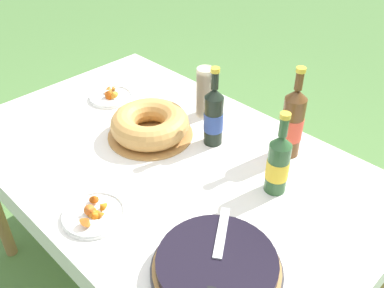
{
  "coord_description": "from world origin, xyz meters",
  "views": [
    {
      "loc": [
        0.95,
        -0.81,
        1.75
      ],
      "look_at": [
        0.07,
        0.07,
        0.84
      ],
      "focal_mm": 40.0,
      "sensor_mm": 36.0,
      "label": 1
    }
  ],
  "objects_px": {
    "serving_knife": "(216,267)",
    "cider_bottle_green": "(278,163)",
    "cup_stack": "(205,92)",
    "berry_tart": "(217,267)",
    "bundt_cake": "(150,125)",
    "juice_bottle_red": "(214,116)",
    "snack_plate_left": "(111,96)",
    "snack_plate_near": "(94,214)",
    "cider_bottle_amber": "(292,123)"
  },
  "relations": [
    {
      "from": "serving_knife",
      "to": "cider_bottle_green",
      "type": "xyz_separation_m",
      "value": [
        -0.11,
        0.41,
        0.05
      ]
    },
    {
      "from": "serving_knife",
      "to": "cup_stack",
      "type": "bearing_deg",
      "value": 11.17
    },
    {
      "from": "berry_tart",
      "to": "bundt_cake",
      "type": "height_order",
      "value": "bundt_cake"
    },
    {
      "from": "bundt_cake",
      "to": "juice_bottle_red",
      "type": "bearing_deg",
      "value": 34.38
    },
    {
      "from": "juice_bottle_red",
      "to": "snack_plate_left",
      "type": "xyz_separation_m",
      "value": [
        -0.55,
        -0.08,
        -0.11
      ]
    },
    {
      "from": "serving_knife",
      "to": "juice_bottle_red",
      "type": "xyz_separation_m",
      "value": [
        -0.44,
        0.47,
        0.06
      ]
    },
    {
      "from": "serving_knife",
      "to": "snack_plate_near",
      "type": "xyz_separation_m",
      "value": [
        -0.43,
        -0.09,
        -0.05
      ]
    },
    {
      "from": "serving_knife",
      "to": "snack_plate_left",
      "type": "height_order",
      "value": "serving_knife"
    },
    {
      "from": "berry_tart",
      "to": "cider_bottle_green",
      "type": "height_order",
      "value": "cider_bottle_green"
    },
    {
      "from": "berry_tart",
      "to": "cup_stack",
      "type": "relative_size",
      "value": 1.68
    },
    {
      "from": "juice_bottle_red",
      "to": "cup_stack",
      "type": "bearing_deg",
      "value": 142.47
    },
    {
      "from": "serving_knife",
      "to": "bundt_cake",
      "type": "bearing_deg",
      "value": 28.87
    },
    {
      "from": "bundt_cake",
      "to": "berry_tart",
      "type": "bearing_deg",
      "value": -25.72
    },
    {
      "from": "berry_tart",
      "to": "cider_bottle_green",
      "type": "bearing_deg",
      "value": 103.06
    },
    {
      "from": "cup_stack",
      "to": "cider_bottle_amber",
      "type": "height_order",
      "value": "cider_bottle_amber"
    },
    {
      "from": "berry_tart",
      "to": "juice_bottle_red",
      "type": "relative_size",
      "value": 1.14
    },
    {
      "from": "serving_knife",
      "to": "cup_stack",
      "type": "xyz_separation_m",
      "value": [
        -0.6,
        0.59,
        0.04
      ]
    },
    {
      "from": "berry_tart",
      "to": "cup_stack",
      "type": "xyz_separation_m",
      "value": [
        -0.58,
        0.57,
        0.08
      ]
    },
    {
      "from": "cup_stack",
      "to": "juice_bottle_red",
      "type": "distance_m",
      "value": 0.2
    },
    {
      "from": "bundt_cake",
      "to": "juice_bottle_red",
      "type": "relative_size",
      "value": 1.07
    },
    {
      "from": "cider_bottle_green",
      "to": "cider_bottle_amber",
      "type": "distance_m",
      "value": 0.22
    },
    {
      "from": "serving_knife",
      "to": "cider_bottle_amber",
      "type": "relative_size",
      "value": 0.92
    },
    {
      "from": "serving_knife",
      "to": "cider_bottle_green",
      "type": "distance_m",
      "value": 0.43
    },
    {
      "from": "serving_knife",
      "to": "cider_bottle_amber",
      "type": "height_order",
      "value": "cider_bottle_amber"
    },
    {
      "from": "snack_plate_near",
      "to": "cup_stack",
      "type": "bearing_deg",
      "value": 104.01
    },
    {
      "from": "cup_stack",
      "to": "snack_plate_near",
      "type": "xyz_separation_m",
      "value": [
        0.17,
        -0.68,
        -0.09
      ]
    },
    {
      "from": "snack_plate_left",
      "to": "juice_bottle_red",
      "type": "bearing_deg",
      "value": 8.0
    },
    {
      "from": "cider_bottle_amber",
      "to": "juice_bottle_red",
      "type": "bearing_deg",
      "value": -149.12
    },
    {
      "from": "berry_tart",
      "to": "snack_plate_near",
      "type": "distance_m",
      "value": 0.43
    },
    {
      "from": "juice_bottle_red",
      "to": "snack_plate_near",
      "type": "relative_size",
      "value": 1.56
    },
    {
      "from": "cider_bottle_green",
      "to": "cider_bottle_amber",
      "type": "height_order",
      "value": "cider_bottle_amber"
    },
    {
      "from": "serving_knife",
      "to": "snack_plate_left",
      "type": "xyz_separation_m",
      "value": [
        -0.99,
        0.39,
        -0.05
      ]
    },
    {
      "from": "bundt_cake",
      "to": "snack_plate_left",
      "type": "height_order",
      "value": "bundt_cake"
    },
    {
      "from": "serving_knife",
      "to": "bundt_cake",
      "type": "height_order",
      "value": "bundt_cake"
    },
    {
      "from": "serving_knife",
      "to": "cup_stack",
      "type": "relative_size",
      "value": 1.5
    },
    {
      "from": "berry_tart",
      "to": "serving_knife",
      "type": "bearing_deg",
      "value": -55.75
    },
    {
      "from": "cider_bottle_amber",
      "to": "snack_plate_near",
      "type": "bearing_deg",
      "value": -108.69
    },
    {
      "from": "berry_tart",
      "to": "cider_bottle_green",
      "type": "relative_size",
      "value": 1.2
    },
    {
      "from": "bundt_cake",
      "to": "snack_plate_near",
      "type": "height_order",
      "value": "bundt_cake"
    },
    {
      "from": "serving_knife",
      "to": "juice_bottle_red",
      "type": "distance_m",
      "value": 0.64
    },
    {
      "from": "snack_plate_left",
      "to": "cup_stack",
      "type": "bearing_deg",
      "value": 27.32
    },
    {
      "from": "berry_tart",
      "to": "snack_plate_left",
      "type": "xyz_separation_m",
      "value": [
        -0.98,
        0.37,
        -0.01
      ]
    },
    {
      "from": "cider_bottle_green",
      "to": "juice_bottle_red",
      "type": "relative_size",
      "value": 0.95
    },
    {
      "from": "snack_plate_near",
      "to": "snack_plate_left",
      "type": "height_order",
      "value": "snack_plate_near"
    },
    {
      "from": "cup_stack",
      "to": "juice_bottle_red",
      "type": "relative_size",
      "value": 0.68
    },
    {
      "from": "berry_tart",
      "to": "snack_plate_near",
      "type": "xyz_separation_m",
      "value": [
        -0.41,
        -0.11,
        -0.02
      ]
    },
    {
      "from": "cider_bottle_green",
      "to": "cider_bottle_amber",
      "type": "relative_size",
      "value": 0.86
    },
    {
      "from": "snack_plate_near",
      "to": "snack_plate_left",
      "type": "relative_size",
      "value": 1.03
    },
    {
      "from": "serving_knife",
      "to": "cider_bottle_green",
      "type": "relative_size",
      "value": 1.08
    },
    {
      "from": "cup_stack",
      "to": "cider_bottle_amber",
      "type": "bearing_deg",
      "value": 3.19
    }
  ]
}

